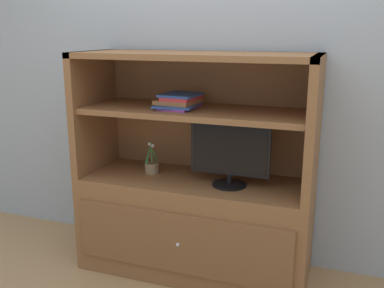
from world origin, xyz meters
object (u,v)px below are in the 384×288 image
(tv_monitor, at_px, (230,152))
(potted_plant, at_px, (152,167))
(media_console, at_px, (195,203))
(magazine_stack, at_px, (180,101))

(tv_monitor, xyz_separation_m, potted_plant, (-0.56, 0.06, -0.17))
(media_console, distance_m, potted_plant, 0.38)
(media_console, relative_size, tv_monitor, 3.02)
(tv_monitor, relative_size, magazine_stack, 1.45)
(magazine_stack, bearing_deg, potted_plant, 176.02)
(potted_plant, height_order, magazine_stack, magazine_stack)
(media_console, bearing_deg, tv_monitor, -10.83)
(media_console, height_order, magazine_stack, media_console)
(tv_monitor, distance_m, potted_plant, 0.59)
(media_console, bearing_deg, potted_plant, 177.48)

